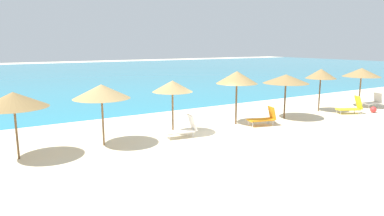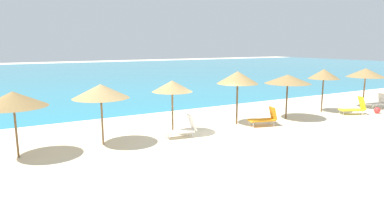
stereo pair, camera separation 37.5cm
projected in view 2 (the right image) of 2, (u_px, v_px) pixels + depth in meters
name	position (u px, v px, depth m)	size (l,w,h in m)	color
ground_plane	(225.00, 137.00, 16.23)	(160.00, 160.00, 0.00)	beige
sea_water	(68.00, 74.00, 50.07)	(160.00, 65.56, 0.01)	teal
beach_umbrella_1	(13.00, 99.00, 12.83)	(2.51, 2.51, 2.61)	brown
beach_umbrella_2	(101.00, 91.00, 14.51)	(2.42, 2.42, 2.68)	brown
beach_umbrella_3	(172.00, 86.00, 16.30)	(1.96, 1.96, 2.65)	brown
beach_umbrella_4	(238.00, 78.00, 18.31)	(2.26, 2.26, 2.93)	brown
beach_umbrella_5	(288.00, 79.00, 19.72)	(2.66, 2.66, 2.63)	brown
beach_umbrella_6	(324.00, 74.00, 21.82)	(1.96, 1.96, 2.79)	brown
beach_umbrella_7	(366.00, 73.00, 23.26)	(2.51, 2.51, 2.74)	brown
lounge_chair_0	(265.00, 118.00, 18.30)	(1.60, 0.94, 1.03)	orange
lounge_chair_1	(183.00, 129.00, 16.08)	(1.60, 0.79, 1.08)	white
lounge_chair_2	(355.00, 108.00, 21.35)	(1.66, 1.20, 1.14)	yellow
lounge_chair_3	(378.00, 102.00, 23.61)	(1.42, 0.77, 0.99)	white
beach_ball	(377.00, 110.00, 21.70)	(0.39, 0.39, 0.39)	red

